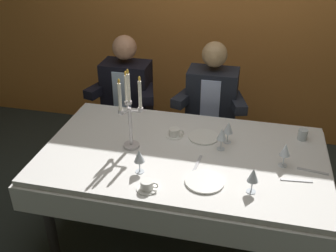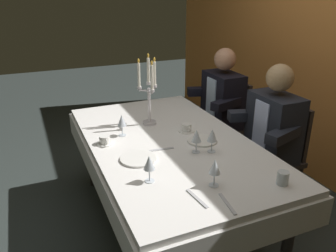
# 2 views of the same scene
# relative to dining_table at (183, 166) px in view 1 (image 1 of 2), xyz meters

# --- Properties ---
(ground_plane) EXTENTS (12.00, 12.00, 0.00)m
(ground_plane) POSITION_rel_dining_table_xyz_m (0.00, 0.00, -0.62)
(ground_plane) COLOR #2F3634
(back_wall) EXTENTS (6.00, 0.12, 2.70)m
(back_wall) POSITION_rel_dining_table_xyz_m (0.00, 1.66, 0.73)
(back_wall) COLOR orange
(back_wall) RESTS_ON ground_plane
(dining_table) EXTENTS (1.94, 1.14, 0.74)m
(dining_table) POSITION_rel_dining_table_xyz_m (0.00, 0.00, 0.00)
(dining_table) COLOR silver
(dining_table) RESTS_ON ground_plane
(candelabra) EXTENTS (0.15, 0.17, 0.57)m
(candelabra) POSITION_rel_dining_table_xyz_m (-0.36, -0.02, 0.37)
(candelabra) COLOR silver
(candelabra) RESTS_ON dining_table
(dinner_plate_0) EXTENTS (0.22, 0.22, 0.01)m
(dinner_plate_0) POSITION_rel_dining_table_xyz_m (0.11, 0.21, 0.13)
(dinner_plate_0) COLOR white
(dinner_plate_0) RESTS_ON dining_table
(dinner_plate_1) EXTENTS (0.24, 0.24, 0.01)m
(dinner_plate_1) POSITION_rel_dining_table_xyz_m (0.19, -0.30, 0.13)
(dinner_plate_1) COLOR white
(dinner_plate_1) RESTS_ON dining_table
(wine_glass_0) EXTENTS (0.07, 0.07, 0.16)m
(wine_glass_0) POSITION_rel_dining_table_xyz_m (0.28, 0.19, 0.23)
(wine_glass_0) COLOR silver
(wine_glass_0) RESTS_ON dining_table
(wine_glass_1) EXTENTS (0.07, 0.07, 0.16)m
(wine_glass_1) POSITION_rel_dining_table_xyz_m (0.65, -0.01, 0.23)
(wine_glass_1) COLOR silver
(wine_glass_1) RESTS_ON dining_table
(wine_glass_2) EXTENTS (0.07, 0.07, 0.16)m
(wine_glass_2) POSITION_rel_dining_table_xyz_m (0.47, -0.32, 0.24)
(wine_glass_2) COLOR silver
(wine_glass_2) RESTS_ON dining_table
(wine_glass_3) EXTENTS (0.07, 0.07, 0.16)m
(wine_glass_3) POSITION_rel_dining_table_xyz_m (-0.22, -0.28, 0.23)
(wine_glass_3) COLOR silver
(wine_glass_3) RESTS_ON dining_table
(wine_glass_4) EXTENTS (0.07, 0.07, 0.16)m
(wine_glass_4) POSITION_rel_dining_table_xyz_m (0.24, 0.09, 0.23)
(wine_glass_4) COLOR silver
(wine_glass_4) RESTS_ON dining_table
(water_tumbler_0) EXTENTS (0.07, 0.07, 0.08)m
(water_tumbler_0) POSITION_rel_dining_table_xyz_m (0.79, 0.35, 0.16)
(water_tumbler_0) COLOR silver
(water_tumbler_0) RESTS_ON dining_table
(coffee_cup_0) EXTENTS (0.13, 0.12, 0.06)m
(coffee_cup_0) POSITION_rel_dining_table_xyz_m (-0.13, -0.44, 0.15)
(coffee_cup_0) COLOR white
(coffee_cup_0) RESTS_ON dining_table
(coffee_cup_1) EXTENTS (0.13, 0.12, 0.06)m
(coffee_cup_1) POSITION_rel_dining_table_xyz_m (-0.10, 0.19, 0.15)
(coffee_cup_1) COLOR white
(coffee_cup_1) RESTS_ON dining_table
(knife_0) EXTENTS (0.19, 0.04, 0.01)m
(knife_0) POSITION_rel_dining_table_xyz_m (0.83, -0.04, 0.12)
(knife_0) COLOR #B7B7BC
(knife_0) RESTS_ON dining_table
(knife_1) EXTENTS (0.04, 0.19, 0.01)m
(knife_1) POSITION_rel_dining_table_xyz_m (0.12, -0.12, 0.12)
(knife_1) COLOR #B7B7BC
(knife_1) RESTS_ON dining_table
(knife_2) EXTENTS (0.19, 0.04, 0.01)m
(knife_2) POSITION_rel_dining_table_xyz_m (0.73, -0.16, 0.12)
(knife_2) COLOR #B7B7BC
(knife_2) RESTS_ON dining_table
(seated_diner_0) EXTENTS (0.63, 0.48, 1.24)m
(seated_diner_0) POSITION_rel_dining_table_xyz_m (-0.69, 0.89, 0.11)
(seated_diner_0) COLOR #2B2725
(seated_diner_0) RESTS_ON ground_plane
(seated_diner_1) EXTENTS (0.63, 0.48, 1.24)m
(seated_diner_1) POSITION_rel_dining_table_xyz_m (0.08, 0.89, 0.11)
(seated_diner_1) COLOR #2B2725
(seated_diner_1) RESTS_ON ground_plane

